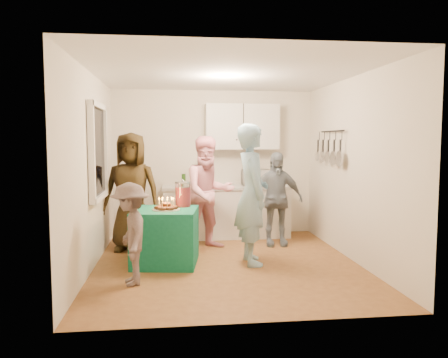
{
  "coord_description": "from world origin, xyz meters",
  "views": [
    {
      "loc": [
        -0.73,
        -5.89,
        1.7
      ],
      "look_at": [
        0.0,
        0.35,
        1.15
      ],
      "focal_mm": 35.0,
      "sensor_mm": 36.0,
      "label": 1
    }
  ],
  "objects": [
    {
      "name": "back_wall",
      "position": [
        0.0,
        2.0,
        1.3
      ],
      "size": [
        3.6,
        3.6,
        0.0
      ],
      "primitive_type": "plane",
      "color": "silver",
      "rests_on": "floor"
    },
    {
      "name": "party_table",
      "position": [
        -0.84,
        0.1,
        0.38
      ],
      "size": [
        0.96,
        0.96,
        0.76
      ],
      "primitive_type": "cube",
      "rotation": [
        0.0,
        0.0,
        -0.14
      ],
      "color": "#0F6848",
      "rests_on": "floor"
    },
    {
      "name": "punch_jar",
      "position": [
        -0.59,
        0.34,
        0.93
      ],
      "size": [
        0.22,
        0.22,
        0.34
      ],
      "primitive_type": "cylinder",
      "color": "#B60E1D",
      "rests_on": "party_table"
    },
    {
      "name": "child_near_left",
      "position": [
        -1.24,
        -0.73,
        0.61
      ],
      "size": [
        0.6,
        0.86,
        1.21
      ],
      "primitive_type": "imported",
      "rotation": [
        0.0,
        0.0,
        -1.36
      ],
      "color": "#584846",
      "rests_on": "floor"
    },
    {
      "name": "man_birthday",
      "position": [
        0.35,
        -0.01,
        0.97
      ],
      "size": [
        0.5,
        0.73,
        1.93
      ],
      "primitive_type": "imported",
      "rotation": [
        0.0,
        0.0,
        1.63
      ],
      "color": "#94BFD8",
      "rests_on": "floor"
    },
    {
      "name": "woman_back_center",
      "position": [
        -0.18,
        0.89,
        0.89
      ],
      "size": [
        1.03,
        0.91,
        1.77
      ],
      "primitive_type": "imported",
      "rotation": [
        0.0,
        0.0,
        0.31
      ],
      "color": "pink",
      "rests_on": "floor"
    },
    {
      "name": "microwave",
      "position": [
        0.74,
        1.7,
        1.05
      ],
      "size": [
        0.51,
        0.35,
        0.28
      ],
      "primitive_type": "imported",
      "rotation": [
        0.0,
        0.0,
        -0.01
      ],
      "color": "white",
      "rests_on": "countertop"
    },
    {
      "name": "donut_cake",
      "position": [
        -0.83,
        0.04,
        0.85
      ],
      "size": [
        0.38,
        0.38,
        0.18
      ],
      "primitive_type": null,
      "color": "#381C0C",
      "rests_on": "party_table"
    },
    {
      "name": "counter",
      "position": [
        0.2,
        1.7,
        0.43
      ],
      "size": [
        2.2,
        0.58,
        0.86
      ],
      "primitive_type": "cube",
      "color": "white",
      "rests_on": "floor"
    },
    {
      "name": "floor",
      "position": [
        0.0,
        0.0,
        0.0
      ],
      "size": [
        4.0,
        4.0,
        0.0
      ],
      "primitive_type": "plane",
      "color": "brown",
      "rests_on": "ground"
    },
    {
      "name": "window_night",
      "position": [
        -1.77,
        0.3,
        1.55
      ],
      "size": [
        0.04,
        1.0,
        1.2
      ],
      "primitive_type": "cube",
      "color": "black",
      "rests_on": "left_wall"
    },
    {
      "name": "woman_back_right",
      "position": [
        0.92,
        0.99,
        0.76
      ],
      "size": [
        0.9,
        0.39,
        1.52
      ],
      "primitive_type": "imported",
      "rotation": [
        0.0,
        0.0,
        -0.02
      ],
      "color": "black",
      "rests_on": "floor"
    },
    {
      "name": "ceiling",
      "position": [
        0.0,
        0.0,
        2.6
      ],
      "size": [
        4.0,
        4.0,
        0.0
      ],
      "primitive_type": "plane",
      "color": "white",
      "rests_on": "floor"
    },
    {
      "name": "left_wall",
      "position": [
        -1.8,
        0.0,
        1.3
      ],
      "size": [
        4.0,
        4.0,
        0.0
      ],
      "primitive_type": "plane",
      "color": "silver",
      "rests_on": "floor"
    },
    {
      "name": "upper_cabinet",
      "position": [
        0.5,
        1.85,
        1.95
      ],
      "size": [
        1.3,
        0.3,
        0.8
      ],
      "primitive_type": "cube",
      "color": "white",
      "rests_on": "back_wall"
    },
    {
      "name": "woman_back_left",
      "position": [
        -1.37,
        0.96,
        0.92
      ],
      "size": [
        0.99,
        0.74,
        1.83
      ],
      "primitive_type": "imported",
      "rotation": [
        0.0,
        0.0,
        -0.19
      ],
      "color": "#4C3815",
      "rests_on": "floor"
    },
    {
      "name": "pot_rack",
      "position": [
        1.72,
        0.7,
        1.6
      ],
      "size": [
        0.12,
        1.0,
        0.6
      ],
      "primitive_type": "cube",
      "color": "black",
      "rests_on": "right_wall"
    },
    {
      "name": "right_wall",
      "position": [
        1.8,
        0.0,
        1.3
      ],
      "size": [
        4.0,
        4.0,
        0.0
      ],
      "primitive_type": "plane",
      "color": "silver",
      "rests_on": "floor"
    },
    {
      "name": "countertop",
      "position": [
        0.2,
        1.7,
        0.89
      ],
      "size": [
        2.24,
        0.62,
        0.05
      ],
      "primitive_type": "cube",
      "color": "beige",
      "rests_on": "counter"
    }
  ]
}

